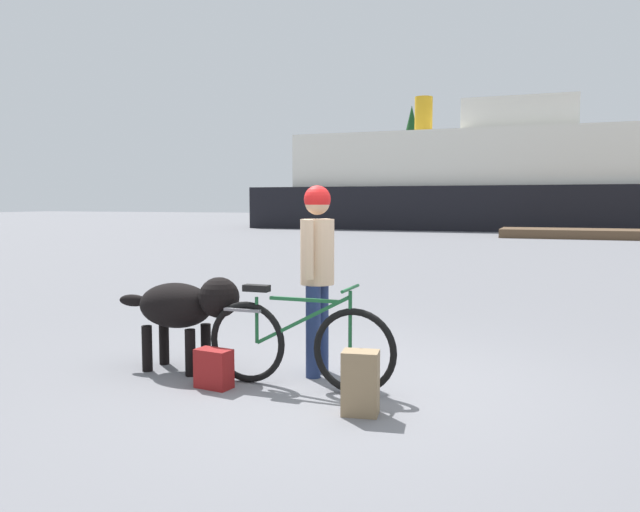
{
  "coord_description": "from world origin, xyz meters",
  "views": [
    {
      "loc": [
        1.8,
        -5.27,
        1.65
      ],
      "look_at": [
        -0.31,
        0.33,
        1.13
      ],
      "focal_mm": 35.48,
      "sensor_mm": 36.0,
      "label": 1
    }
  ],
  "objects_px": {
    "dog": "(185,306)",
    "ferry_boat": "(476,183)",
    "handbag_pannier": "(214,369)",
    "person_cyclist": "(317,260)",
    "bicycle": "(298,343)",
    "backpack": "(360,383)"
  },
  "relations": [
    {
      "from": "handbag_pannier",
      "to": "ferry_boat",
      "type": "height_order",
      "value": "ferry_boat"
    },
    {
      "from": "person_cyclist",
      "to": "handbag_pannier",
      "type": "relative_size",
      "value": 5.19
    },
    {
      "from": "bicycle",
      "to": "dog",
      "type": "bearing_deg",
      "value": 173.69
    },
    {
      "from": "bicycle",
      "to": "backpack",
      "type": "height_order",
      "value": "bicycle"
    },
    {
      "from": "bicycle",
      "to": "person_cyclist",
      "type": "xyz_separation_m",
      "value": [
        0.01,
        0.47,
        0.7
      ]
    },
    {
      "from": "person_cyclist",
      "to": "backpack",
      "type": "height_order",
      "value": "person_cyclist"
    },
    {
      "from": "person_cyclist",
      "to": "backpack",
      "type": "relative_size",
      "value": 3.59
    },
    {
      "from": "bicycle",
      "to": "backpack",
      "type": "distance_m",
      "value": 0.89
    },
    {
      "from": "dog",
      "to": "ferry_boat",
      "type": "distance_m",
      "value": 34.49
    },
    {
      "from": "person_cyclist",
      "to": "ferry_boat",
      "type": "distance_m",
      "value": 34.21
    },
    {
      "from": "person_cyclist",
      "to": "handbag_pannier",
      "type": "bearing_deg",
      "value": -133.79
    },
    {
      "from": "person_cyclist",
      "to": "ferry_boat",
      "type": "height_order",
      "value": "ferry_boat"
    },
    {
      "from": "person_cyclist",
      "to": "ferry_boat",
      "type": "relative_size",
      "value": 0.07
    },
    {
      "from": "handbag_pannier",
      "to": "bicycle",
      "type": "bearing_deg",
      "value": 20.94
    },
    {
      "from": "backpack",
      "to": "handbag_pannier",
      "type": "height_order",
      "value": "backpack"
    },
    {
      "from": "person_cyclist",
      "to": "dog",
      "type": "bearing_deg",
      "value": -165.22
    },
    {
      "from": "ferry_boat",
      "to": "person_cyclist",
      "type": "bearing_deg",
      "value": -85.6
    },
    {
      "from": "ferry_boat",
      "to": "handbag_pannier",
      "type": "bearing_deg",
      "value": -86.85
    },
    {
      "from": "ferry_boat",
      "to": "bicycle",
      "type": "bearing_deg",
      "value": -85.68
    },
    {
      "from": "bicycle",
      "to": "ferry_boat",
      "type": "relative_size",
      "value": 0.07
    },
    {
      "from": "backpack",
      "to": "person_cyclist",
      "type": "bearing_deg",
      "value": 127.13
    },
    {
      "from": "backpack",
      "to": "bicycle",
      "type": "bearing_deg",
      "value": 146.4
    }
  ]
}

